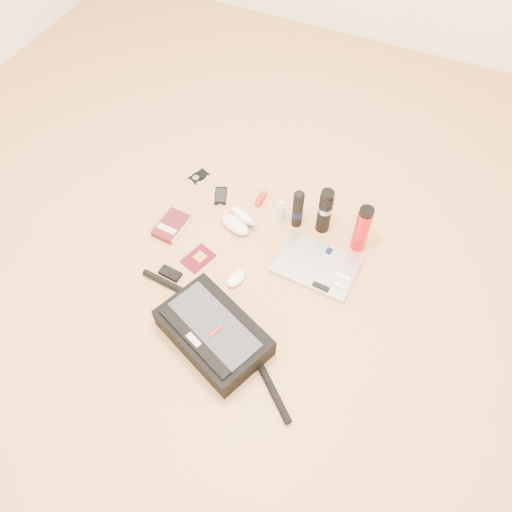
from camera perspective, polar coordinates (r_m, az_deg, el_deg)
name	(u,v)px	position (r m, az deg, el deg)	size (l,w,h in m)	color
ground	(240,281)	(2.16, -1.79, -2.90)	(4.00, 4.00, 0.00)	tan
messenger_bag	(213,332)	(1.98, -4.96, -8.67)	(0.83, 0.43, 0.12)	black
laptop	(317,266)	(2.20, 6.94, -1.12)	(0.36, 0.26, 0.03)	#B3B3B5
book	(172,226)	(2.34, -9.61, 3.41)	(0.12, 0.18, 0.03)	#4A1317
passport	(198,258)	(2.23, -6.62, -0.27)	(0.13, 0.16, 0.01)	#4A0516
mouse	(236,279)	(2.15, -2.31, -2.63)	(0.08, 0.11, 0.03)	white
sunglasses_case	(239,220)	(2.31, -1.96, 4.10)	(0.19, 0.18, 0.09)	white
ipod	(199,176)	(2.55, -6.56, 9.02)	(0.11, 0.11, 0.01)	black
phone	(221,196)	(2.45, -4.05, 6.89)	(0.12, 0.13, 0.01)	black
inhaler	(261,198)	(2.43, 0.61, 6.70)	(0.03, 0.11, 0.03)	#A41721
spray_bottle	(282,212)	(2.31, 2.96, 5.02)	(0.04, 0.04, 0.13)	#A7D1E6
aerosol_can	(298,209)	(2.27, 4.80, 5.39)	(0.06, 0.06, 0.21)	black
thermos_black	(325,211)	(2.25, 7.88, 5.11)	(0.07, 0.07, 0.24)	black
thermos_red	(362,229)	(2.21, 12.01, 3.03)	(0.09, 0.09, 0.26)	red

